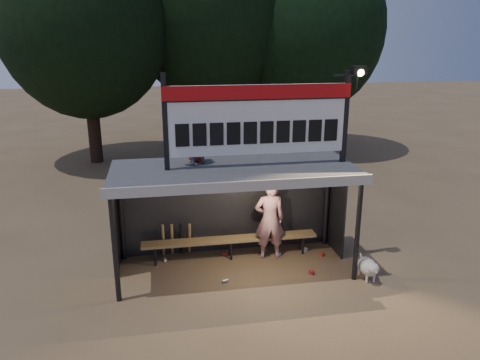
# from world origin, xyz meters

# --- Properties ---
(ground) EXTENTS (80.00, 80.00, 0.00)m
(ground) POSITION_xyz_m (0.00, 0.00, 0.00)
(ground) COLOR brown
(ground) RESTS_ON ground
(player) EXTENTS (0.69, 0.46, 1.87)m
(player) POSITION_xyz_m (0.87, 0.39, 0.94)
(player) COLOR silver
(player) RESTS_ON ground
(child_a) EXTENTS (0.72, 0.68, 1.18)m
(child_a) POSITION_xyz_m (-0.82, 0.34, 2.91)
(child_a) COLOR gray
(child_a) RESTS_ON dugout_shelter
(child_b) EXTENTS (0.47, 0.34, 0.90)m
(child_b) POSITION_xyz_m (-0.71, 0.54, 2.77)
(child_b) COLOR #B32B1B
(child_b) RESTS_ON dugout_shelter
(dugout_shelter) EXTENTS (5.10, 2.08, 2.32)m
(dugout_shelter) POSITION_xyz_m (0.00, 0.24, 1.85)
(dugout_shelter) COLOR #3D3D40
(dugout_shelter) RESTS_ON ground
(scoreboard_assembly) EXTENTS (4.10, 0.27, 1.99)m
(scoreboard_assembly) POSITION_xyz_m (0.56, -0.01, 3.32)
(scoreboard_assembly) COLOR black
(scoreboard_assembly) RESTS_ON dugout_shelter
(bench) EXTENTS (4.00, 0.35, 0.48)m
(bench) POSITION_xyz_m (0.00, 0.55, 0.43)
(bench) COLOR olive
(bench) RESTS_ON ground
(tree_left) EXTENTS (6.46, 6.46, 9.27)m
(tree_left) POSITION_xyz_m (-4.00, 10.00, 5.51)
(tree_left) COLOR black
(tree_left) RESTS_ON ground
(tree_mid) EXTENTS (7.22, 7.22, 10.36)m
(tree_mid) POSITION_xyz_m (1.00, 11.50, 6.17)
(tree_mid) COLOR black
(tree_mid) RESTS_ON ground
(tree_right) EXTENTS (6.08, 6.08, 8.72)m
(tree_right) POSITION_xyz_m (5.00, 10.50, 5.19)
(tree_right) COLOR #322116
(tree_right) RESTS_ON ground
(dog) EXTENTS (0.36, 0.81, 0.49)m
(dog) POSITION_xyz_m (2.68, -0.95, 0.28)
(dog) COLOR beige
(dog) RESTS_ON ground
(bats) EXTENTS (0.67, 0.35, 0.84)m
(bats) POSITION_xyz_m (-1.21, 0.82, 0.43)
(bats) COLOR olive
(bats) RESTS_ON ground
(litter) EXTENTS (3.67, 1.34, 0.08)m
(litter) POSITION_xyz_m (0.72, 0.25, 0.04)
(litter) COLOR #A81D1C
(litter) RESTS_ON ground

